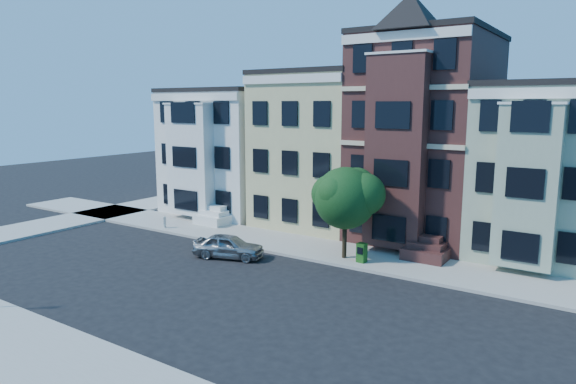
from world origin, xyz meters
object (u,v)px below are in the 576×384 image
Objects in this scene: newspaper_box at (362,253)px; fire_hydrant at (164,223)px; street_tree at (345,202)px; parked_car at (229,246)px.

fire_hydrant is (-14.02, -0.37, -0.19)m from newspaper_box.
newspaper_box is 1.59× the size of fire_hydrant.
street_tree is 6.66m from parked_car.
newspaper_box is 14.02m from fire_hydrant.
street_tree reaches higher than newspaper_box.
street_tree is 2.72m from newspaper_box.
newspaper_box is (6.51, 2.80, 0.00)m from parked_car.
street_tree reaches higher than fire_hydrant.
fire_hydrant is at bearing -177.42° from street_tree.
newspaper_box is at bearing 1.51° from fire_hydrant.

